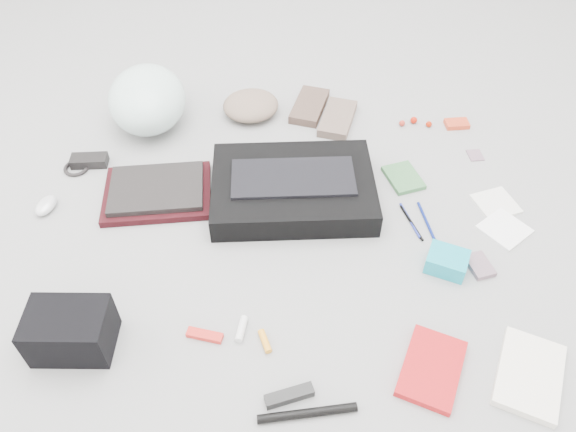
# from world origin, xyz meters

# --- Properties ---
(ground_plane) EXTENTS (4.00, 4.00, 0.00)m
(ground_plane) POSITION_xyz_m (0.00, 0.00, 0.00)
(ground_plane) COLOR gray
(messenger_bag) EXTENTS (0.55, 0.42, 0.09)m
(messenger_bag) POSITION_xyz_m (0.01, 0.13, 0.04)
(messenger_bag) COLOR black
(messenger_bag) RESTS_ON ground_plane
(bag_flap) EXTENTS (0.40, 0.21, 0.01)m
(bag_flap) POSITION_xyz_m (0.01, 0.13, 0.09)
(bag_flap) COLOR black
(bag_flap) RESTS_ON messenger_bag
(laptop_sleeve) EXTENTS (0.38, 0.31, 0.02)m
(laptop_sleeve) POSITION_xyz_m (-0.43, 0.12, 0.01)
(laptop_sleeve) COLOR black
(laptop_sleeve) RESTS_ON ground_plane
(laptop) EXTENTS (0.33, 0.26, 0.02)m
(laptop) POSITION_xyz_m (-0.43, 0.12, 0.03)
(laptop) COLOR black
(laptop) RESTS_ON laptop_sleeve
(bike_helmet) EXTENTS (0.34, 0.39, 0.21)m
(bike_helmet) POSITION_xyz_m (-0.54, 0.50, 0.10)
(bike_helmet) COLOR white
(bike_helmet) RESTS_ON ground_plane
(beanie) EXTENTS (0.26, 0.26, 0.07)m
(beanie) POSITION_xyz_m (-0.17, 0.58, 0.04)
(beanie) COLOR #7E6757
(beanie) RESTS_ON ground_plane
(mitten_left) EXTENTS (0.15, 0.24, 0.03)m
(mitten_left) POSITION_xyz_m (0.05, 0.61, 0.02)
(mitten_left) COLOR brown
(mitten_left) RESTS_ON ground_plane
(mitten_right) EXTENTS (0.15, 0.24, 0.03)m
(mitten_right) POSITION_xyz_m (0.16, 0.54, 0.02)
(mitten_right) COLOR #6E594E
(mitten_right) RESTS_ON ground_plane
(power_brick) EXTENTS (0.13, 0.07, 0.03)m
(power_brick) POSITION_xyz_m (-0.70, 0.25, 0.02)
(power_brick) COLOR black
(power_brick) RESTS_ON ground_plane
(cable_coil) EXTENTS (0.11, 0.11, 0.01)m
(cable_coil) POSITION_xyz_m (-0.74, 0.23, 0.01)
(cable_coil) COLOR black
(cable_coil) RESTS_ON ground_plane
(mouse) EXTENTS (0.07, 0.10, 0.03)m
(mouse) POSITION_xyz_m (-0.78, 0.03, 0.02)
(mouse) COLOR silver
(mouse) RESTS_ON ground_plane
(camera_bag) EXTENTS (0.21, 0.15, 0.13)m
(camera_bag) POSITION_xyz_m (-0.53, -0.44, 0.07)
(camera_bag) COLOR black
(camera_bag) RESTS_ON ground_plane
(multitool) EXTENTS (0.10, 0.04, 0.02)m
(multitool) POSITION_xyz_m (-0.20, -0.40, 0.01)
(multitool) COLOR red
(multitool) RESTS_ON ground_plane
(toiletry_tube_white) EXTENTS (0.03, 0.07, 0.02)m
(toiletry_tube_white) POSITION_xyz_m (-0.10, -0.38, 0.01)
(toiletry_tube_white) COLOR silver
(toiletry_tube_white) RESTS_ON ground_plane
(toiletry_tube_orange) EXTENTS (0.04, 0.07, 0.02)m
(toiletry_tube_orange) POSITION_xyz_m (-0.04, -0.41, 0.01)
(toiletry_tube_orange) COLOR orange
(toiletry_tube_orange) RESTS_ON ground_plane
(u_lock) EXTENTS (0.12, 0.07, 0.02)m
(u_lock) POSITION_xyz_m (0.03, -0.56, 0.01)
(u_lock) COLOR black
(u_lock) RESTS_ON ground_plane
(bike_pump) EXTENTS (0.24, 0.07, 0.02)m
(bike_pump) POSITION_xyz_m (0.08, -0.60, 0.01)
(bike_pump) COLOR black
(bike_pump) RESTS_ON ground_plane
(book_red) EXTENTS (0.20, 0.24, 0.02)m
(book_red) POSITION_xyz_m (0.39, -0.47, 0.01)
(book_red) COLOR red
(book_red) RESTS_ON ground_plane
(book_white) EXTENTS (0.22, 0.26, 0.02)m
(book_white) POSITION_xyz_m (0.63, -0.47, 0.01)
(book_white) COLOR white
(book_white) RESTS_ON ground_plane
(notepad) EXTENTS (0.15, 0.17, 0.02)m
(notepad) POSITION_xyz_m (0.38, 0.24, 0.01)
(notepad) COLOR #386B3C
(notepad) RESTS_ON ground_plane
(pen_blue) EXTENTS (0.06, 0.15, 0.01)m
(pen_blue) POSITION_xyz_m (0.38, 0.05, 0.00)
(pen_blue) COLOR navy
(pen_blue) RESTS_ON ground_plane
(pen_black) EXTENTS (0.06, 0.15, 0.01)m
(pen_black) POSITION_xyz_m (0.39, 0.03, 0.00)
(pen_black) COLOR black
(pen_black) RESTS_ON ground_plane
(pen_navy) EXTENTS (0.04, 0.16, 0.01)m
(pen_navy) POSITION_xyz_m (0.43, 0.05, 0.00)
(pen_navy) COLOR navy
(pen_navy) RESTS_ON ground_plane
(accordion_wallet) EXTENTS (0.14, 0.12, 0.06)m
(accordion_wallet) POSITION_xyz_m (0.47, -0.13, 0.03)
(accordion_wallet) COLOR #15A5BE
(accordion_wallet) RESTS_ON ground_plane
(card_deck) EXTENTS (0.09, 0.10, 0.02)m
(card_deck) POSITION_xyz_m (0.57, -0.13, 0.01)
(card_deck) COLOR slate
(card_deck) RESTS_ON ground_plane
(napkin_top) EXTENTS (0.16, 0.16, 0.01)m
(napkin_top) POSITION_xyz_m (0.67, 0.14, 0.00)
(napkin_top) COLOR white
(napkin_top) RESTS_ON ground_plane
(napkin_bottom) EXTENTS (0.18, 0.18, 0.01)m
(napkin_bottom) POSITION_xyz_m (0.67, 0.03, 0.00)
(napkin_bottom) COLOR white
(napkin_bottom) RESTS_ON ground_plane
(lollipop_a) EXTENTS (0.03, 0.03, 0.02)m
(lollipop_a) POSITION_xyz_m (0.40, 0.53, 0.01)
(lollipop_a) COLOR #AF2C1F
(lollipop_a) RESTS_ON ground_plane
(lollipop_b) EXTENTS (0.03, 0.03, 0.03)m
(lollipop_b) POSITION_xyz_m (0.44, 0.55, 0.01)
(lollipop_b) COLOR #B51807
(lollipop_b) RESTS_ON ground_plane
(lollipop_c) EXTENTS (0.03, 0.03, 0.02)m
(lollipop_c) POSITION_xyz_m (0.50, 0.53, 0.01)
(lollipop_c) COLOR #A31B04
(lollipop_c) RESTS_ON ground_plane
(altoids_tin) EXTENTS (0.09, 0.07, 0.02)m
(altoids_tin) POSITION_xyz_m (0.60, 0.54, 0.01)
(altoids_tin) COLOR red
(altoids_tin) RESTS_ON ground_plane
(stamp_sheet) EXTENTS (0.06, 0.07, 0.00)m
(stamp_sheet) POSITION_xyz_m (0.64, 0.38, 0.00)
(stamp_sheet) COLOR gray
(stamp_sheet) RESTS_ON ground_plane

